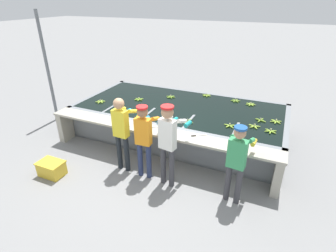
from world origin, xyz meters
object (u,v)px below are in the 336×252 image
Objects in this scene: banana_bunch_floating_1 at (188,121)px; banana_bunch_floating_6 at (230,126)px; banana_bunch_floating_2 at (139,99)px; worker_1 at (144,135)px; crate at (52,168)px; worker_3 at (237,158)px; banana_bunch_floating_8 at (207,95)px; banana_bunch_floating_4 at (276,121)px; banana_bunch_floating_5 at (271,131)px; banana_bunch_floating_7 at (251,104)px; worker_0 at (122,128)px; knife_0 at (149,127)px; worker_2 at (168,138)px; banana_bunch_floating_0 at (171,97)px; banana_bunch_floating_9 at (254,126)px; banana_bunch_floating_10 at (235,101)px; knife_1 at (197,135)px; support_post_left at (48,69)px; banana_bunch_floating_3 at (261,120)px; banana_bunch_floating_11 at (100,102)px.

banana_bunch_floating_1 is 1.02× the size of banana_bunch_floating_6.
worker_1 is at bearing -57.57° from banana_bunch_floating_2.
banana_bunch_floating_6 is 0.50× the size of crate.
worker_1 reaches higher than worker_3.
banana_bunch_floating_6 and banana_bunch_floating_8 have the same top height.
banana_bunch_floating_4 is 1.03× the size of banana_bunch_floating_6.
banana_bunch_floating_5 is 1.59m from banana_bunch_floating_7.
worker_0 is 0.68m from knife_0.
worker_0 is 0.97× the size of worker_2.
banana_bunch_floating_8 is at bearing 33.55° from banana_bunch_floating_2.
banana_bunch_floating_0 reaches higher than knife_0.
banana_bunch_floating_1 is 1.01× the size of banana_bunch_floating_9.
worker_1 reaches higher than banana_bunch_floating_10.
worker_2 reaches higher than banana_bunch_floating_9.
knife_0 is at bearing -176.32° from knife_1.
banana_bunch_floating_9 is at bearing 164.20° from banana_bunch_floating_5.
worker_3 is at bearing -13.83° from support_post_left.
knife_1 is (0.53, -2.51, -0.01)m from banana_bunch_floating_8.
worker_3 reaches higher than banana_bunch_floating_8.
worker_2 is at bearing -40.17° from knife_0.
banana_bunch_floating_7 is at bearing 55.47° from banana_bunch_floating_1.
banana_bunch_floating_0 is at bearing 99.72° from knife_0.
banana_bunch_floating_10 is at bearing 51.46° from crate.
worker_0 is at bearing -121.68° from knife_0.
knife_0 is at bearing -53.02° from banana_bunch_floating_2.
banana_bunch_floating_9 reaches higher than crate.
worker_2 is 2.68m from crate.
worker_2 is 6.14× the size of banana_bunch_floating_4.
support_post_left reaches higher than banana_bunch_floating_1.
banana_bunch_floating_3 reaches higher than knife_0.
banana_bunch_floating_10 is at bearing 96.55° from banana_bunch_floating_6.
support_post_left reaches higher than banana_bunch_floating_6.
worker_1 is at bearing -33.46° from banana_bunch_floating_11.
worker_3 is 5.53× the size of banana_bunch_floating_4.
worker_2 is 3.20m from banana_bunch_floating_10.
banana_bunch_floating_9 is 4.57m from crate.
banana_bunch_floating_0 is 2.33m from banana_bunch_floating_6.
banana_bunch_floating_6 is at bearing 44.38° from worker_1.
worker_1 is 2.44m from banana_bunch_floating_2.
worker_1 is at bearing -140.74° from banana_bunch_floating_9.
banana_bunch_floating_4 and banana_bunch_floating_7 have the same top height.
banana_bunch_floating_2 is at bearing 155.41° from banana_bunch_floating_1.
worker_2 is 5.71× the size of knife_0.
banana_bunch_floating_8 is at bearing 22.05° from support_post_left.
worker_2 is 6.17× the size of banana_bunch_floating_2.
support_post_left is (-1.74, -0.03, 0.75)m from banana_bunch_floating_11.
knife_0 is at bearing -137.31° from banana_bunch_floating_1.
banana_bunch_floating_6 is at bearing -58.82° from banana_bunch_floating_8.
worker_0 reaches higher than banana_bunch_floating_2.
banana_bunch_floating_0 is at bearing 169.51° from banana_bunch_floating_4.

